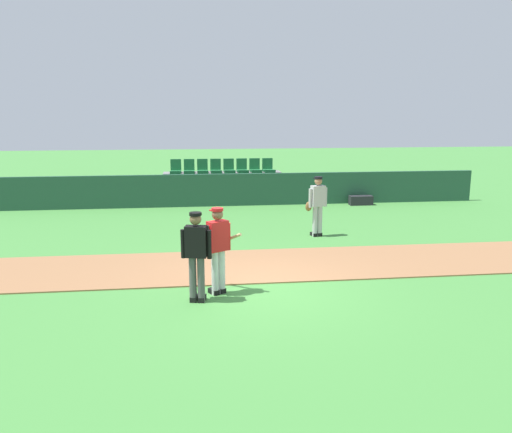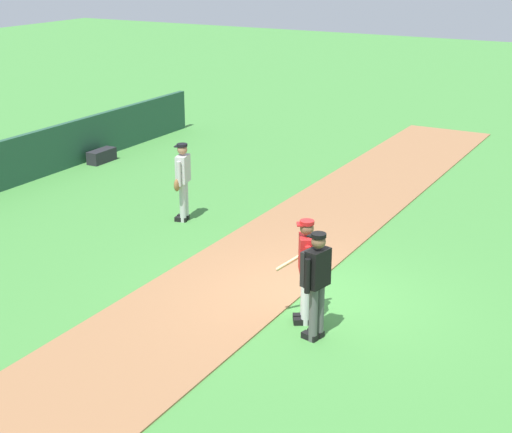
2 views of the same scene
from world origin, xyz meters
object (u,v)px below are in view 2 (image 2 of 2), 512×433
umpire_home_plate (316,280)px  equipment_bag (102,156)px  runner_grey_jersey (183,179)px  batter_red_jersey (306,267)px

umpire_home_plate → equipment_bag: 11.65m
runner_grey_jersey → equipment_bag: bearing=58.6°
umpire_home_plate → equipment_bag: (6.46, 9.66, -0.82)m
umpire_home_plate → equipment_bag: bearing=56.2°
batter_red_jersey → umpire_home_plate: size_ratio=1.00×
batter_red_jersey → runner_grey_jersey: same height
equipment_bag → batter_red_jersey: bearing=-123.0°
runner_grey_jersey → equipment_bag: runner_grey_jersey is taller
batter_red_jersey → equipment_bag: size_ratio=1.96×
runner_grey_jersey → umpire_home_plate: bearing=-125.9°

